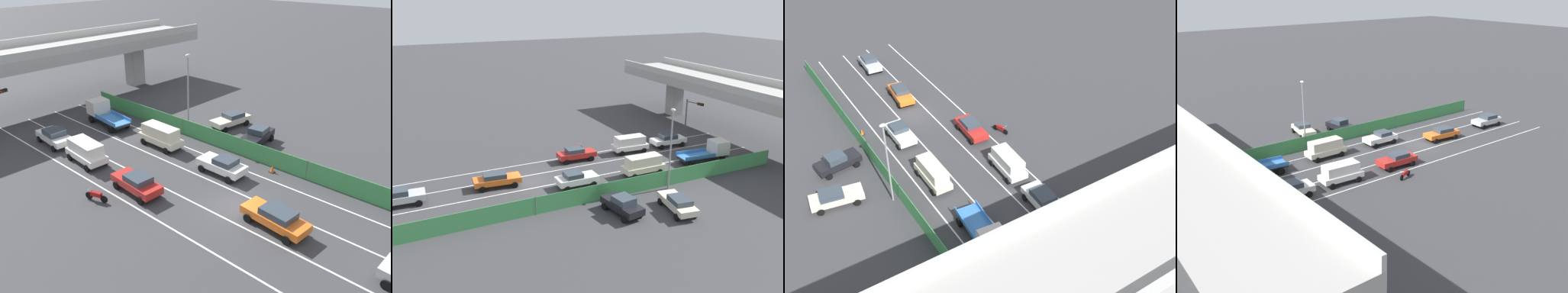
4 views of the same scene
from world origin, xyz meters
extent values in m
plane|color=#38383A|center=(0.00, 0.00, 0.00)|extent=(300.00, 300.00, 0.00)
cube|color=silver|center=(-4.99, 5.05, 0.00)|extent=(0.14, 46.10, 0.01)
cube|color=silver|center=(-1.66, 5.05, 0.00)|extent=(0.14, 46.10, 0.01)
cube|color=silver|center=(1.66, 5.05, 0.00)|extent=(0.14, 46.10, 0.01)
cube|color=silver|center=(4.99, 5.05, 0.00)|extent=(0.14, 46.10, 0.01)
cube|color=#A09E99|center=(0.00, 30.10, 6.43)|extent=(49.80, 8.40, 1.29)
cube|color=#B2B2AD|center=(0.00, 26.07, 7.52)|extent=(49.80, 0.30, 0.90)
cube|color=#B2B2AD|center=(0.00, 34.14, 7.52)|extent=(49.80, 0.30, 0.90)
cube|color=#3D8E4C|center=(7.11, 5.05, 0.85)|extent=(0.06, 42.10, 1.70)
cylinder|color=#4C514C|center=(7.11, -16.00, 0.85)|extent=(0.10, 0.10, 1.70)
cylinder|color=#4C514C|center=(7.11, -1.97, 0.85)|extent=(0.10, 0.10, 1.70)
cylinder|color=#4C514C|center=(7.11, 12.07, 0.85)|extent=(0.10, 0.10, 1.70)
cube|color=beige|center=(3.49, 11.56, 0.78)|extent=(1.75, 4.70, 0.60)
cube|color=beige|center=(3.49, 11.56, 1.60)|extent=(1.54, 3.85, 1.05)
cylinder|color=black|center=(2.65, 13.16, 0.32)|extent=(0.23, 0.64, 0.64)
cylinder|color=black|center=(4.36, 13.15, 0.32)|extent=(0.23, 0.64, 0.64)
cylinder|color=black|center=(2.63, 9.98, 0.32)|extent=(0.23, 0.64, 0.64)
cylinder|color=black|center=(4.34, 9.96, 0.32)|extent=(0.23, 0.64, 0.64)
cube|color=orange|center=(-0.24, -3.47, 0.76)|extent=(2.21, 4.84, 0.55)
cube|color=#333D47|center=(-0.26, -3.70, 1.28)|extent=(1.76, 2.37, 0.49)
cylinder|color=black|center=(-0.96, -1.80, 0.32)|extent=(0.28, 0.66, 0.64)
cylinder|color=black|center=(0.79, -1.97, 0.32)|extent=(0.28, 0.66, 0.64)
cylinder|color=black|center=(-1.27, -4.98, 0.32)|extent=(0.28, 0.66, 0.64)
cylinder|color=black|center=(0.48, -5.15, 0.32)|extent=(0.28, 0.66, 0.64)
cube|color=red|center=(-3.52, 6.87, 0.78)|extent=(2.01, 4.59, 0.59)
cube|color=#333D47|center=(-3.53, 6.62, 1.31)|extent=(1.66, 2.06, 0.48)
cylinder|color=black|center=(-4.30, 8.44, 0.32)|extent=(0.26, 0.65, 0.64)
cylinder|color=black|center=(-2.55, 8.34, 0.32)|extent=(0.26, 0.65, 0.64)
cylinder|color=black|center=(-4.48, 5.39, 0.32)|extent=(0.26, 0.65, 0.64)
cylinder|color=black|center=(-2.73, 5.29, 0.32)|extent=(0.26, 0.65, 0.64)
cube|color=#B7BABC|center=(-0.10, -12.47, 0.78)|extent=(2.07, 4.32, 0.61)
cube|color=#333D47|center=(-0.12, -12.79, 1.35)|extent=(1.72, 2.04, 0.52)
cylinder|color=black|center=(-0.93, -10.99, 0.32)|extent=(0.26, 0.65, 0.64)
cylinder|color=black|center=(0.90, -11.09, 0.32)|extent=(0.26, 0.65, 0.64)
cylinder|color=black|center=(-1.09, -13.86, 0.32)|extent=(0.26, 0.65, 0.64)
cylinder|color=black|center=(0.73, -13.96, 0.32)|extent=(0.26, 0.65, 0.64)
cube|color=white|center=(-3.11, 19.66, 0.77)|extent=(2.13, 4.62, 0.59)
cube|color=#333D47|center=(-3.11, 19.57, 1.32)|extent=(1.75, 2.15, 0.51)
cylinder|color=black|center=(-3.93, 21.25, 0.32)|extent=(0.26, 0.65, 0.64)
cylinder|color=black|center=(-2.09, 21.13, 0.32)|extent=(0.26, 0.65, 0.64)
cylinder|color=black|center=(-4.13, 18.19, 0.32)|extent=(0.26, 0.65, 0.64)
cylinder|color=black|center=(-2.28, 18.07, 0.32)|extent=(0.26, 0.65, 0.64)
cube|color=silver|center=(-3.25, 13.98, 0.76)|extent=(2.11, 4.53, 0.56)
cube|color=silver|center=(-3.25, 13.98, 1.55)|extent=(1.84, 3.72, 1.02)
cylinder|color=black|center=(-4.07, 15.54, 0.32)|extent=(0.26, 0.65, 0.64)
cylinder|color=black|center=(-2.24, 15.42, 0.32)|extent=(0.26, 0.65, 0.64)
cylinder|color=black|center=(-4.26, 12.54, 0.32)|extent=(0.26, 0.65, 0.64)
cylinder|color=black|center=(-2.44, 12.42, 0.32)|extent=(0.26, 0.65, 0.64)
cube|color=silver|center=(3.19, 3.81, 0.79)|extent=(1.87, 4.25, 0.61)
cube|color=#333D47|center=(3.19, 3.40, 1.34)|extent=(1.63, 1.73, 0.49)
cylinder|color=black|center=(2.28, 5.26, 0.32)|extent=(0.22, 0.64, 0.64)
cylinder|color=black|center=(4.12, 5.25, 0.32)|extent=(0.22, 0.64, 0.64)
cylinder|color=black|center=(2.26, 2.38, 0.32)|extent=(0.22, 0.64, 0.64)
cylinder|color=black|center=(4.10, 2.37, 0.32)|extent=(0.22, 0.64, 0.64)
cube|color=black|center=(3.42, 19.78, 0.73)|extent=(2.21, 6.05, 0.25)
cube|color=beige|center=(3.62, 21.84, 1.64)|extent=(2.21, 1.97, 1.59)
cube|color=#3875BC|center=(3.33, 18.82, 0.90)|extent=(2.42, 4.18, 0.10)
cube|color=#3875BC|center=(2.35, 18.91, 1.10)|extent=(0.47, 3.98, 0.41)
cube|color=#3875BC|center=(4.30, 18.72, 1.10)|extent=(0.47, 3.98, 0.41)
cylinder|color=black|center=(2.60, 21.88, 0.40)|extent=(0.34, 0.82, 0.80)
cylinder|color=black|center=(4.64, 21.68, 0.40)|extent=(0.34, 0.82, 0.80)
cylinder|color=black|center=(2.21, 17.87, 0.40)|extent=(0.34, 0.82, 0.80)
cylinder|color=black|center=(4.24, 17.67, 0.40)|extent=(0.34, 0.82, 0.80)
cylinder|color=black|center=(-6.56, 8.80, 0.30)|extent=(0.29, 0.60, 0.60)
cylinder|color=black|center=(-6.13, 7.52, 0.30)|extent=(0.29, 0.60, 0.60)
cube|color=maroon|center=(-6.35, 8.16, 0.58)|extent=(0.56, 0.96, 0.36)
cylinder|color=#B2B2B2|center=(-6.53, 8.70, 0.92)|extent=(0.58, 0.22, 0.03)
cube|color=black|center=(10.26, 4.95, 0.80)|extent=(4.45, 2.33, 0.64)
cube|color=#333D47|center=(10.46, 4.98, 1.41)|extent=(1.95, 1.78, 0.58)
cylinder|color=black|center=(8.95, 3.88, 0.32)|extent=(0.66, 0.30, 0.64)
cylinder|color=black|center=(8.71, 5.64, 0.32)|extent=(0.66, 0.30, 0.64)
cylinder|color=black|center=(11.82, 4.26, 0.32)|extent=(0.66, 0.30, 0.64)
cylinder|color=black|center=(11.58, 6.02, 0.32)|extent=(0.66, 0.30, 0.64)
cube|color=beige|center=(12.04, 9.62, 0.76)|extent=(4.88, 2.49, 0.57)
cube|color=#333D47|center=(12.45, 9.56, 1.28)|extent=(2.28, 1.87, 0.47)
cylinder|color=black|center=(10.34, 8.99, 0.32)|extent=(0.67, 0.32, 0.64)
cylinder|color=black|center=(10.61, 10.75, 0.32)|extent=(0.67, 0.32, 0.64)
cylinder|color=black|center=(13.46, 8.50, 0.32)|extent=(0.67, 0.32, 0.64)
cylinder|color=black|center=(13.74, 10.26, 0.32)|extent=(0.67, 0.32, 0.64)
cylinder|color=#47474C|center=(-6.90, 25.35, 2.41)|extent=(0.18, 0.18, 4.82)
cylinder|color=#47474C|center=(-5.67, 25.61, 4.52)|extent=(2.50, 0.65, 0.12)
cube|color=black|center=(-4.68, 25.83, 4.52)|extent=(1.00, 0.48, 0.32)
sphere|color=red|center=(-4.93, 25.61, 4.52)|extent=(0.20, 0.20, 0.20)
sphere|color=#3B2806|center=(-4.64, 25.67, 4.52)|extent=(0.20, 0.20, 0.20)
sphere|color=black|center=(-4.35, 25.73, 4.52)|extent=(0.20, 0.20, 0.20)
cylinder|color=gray|center=(7.70, 11.82, 3.97)|extent=(0.16, 0.16, 7.95)
ellipsoid|color=silver|center=(7.70, 11.82, 8.13)|extent=(0.60, 0.36, 0.28)
cone|color=orange|center=(6.28, 0.75, 0.35)|extent=(0.36, 0.36, 0.69)
cube|color=black|center=(6.28, 0.75, 0.01)|extent=(0.47, 0.47, 0.03)
camera|label=1|loc=(-19.78, -13.93, 16.25)|focal=35.87mm
camera|label=2|loc=(39.97, -12.99, 18.25)|focal=39.94mm
camera|label=3|loc=(18.62, 43.86, 30.75)|focal=45.98mm
camera|label=4|loc=(-37.75, 36.64, 19.21)|focal=41.32mm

